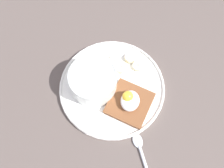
% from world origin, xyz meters
% --- Properties ---
extents(ground_plane, '(1.20, 1.20, 0.02)m').
position_xyz_m(ground_plane, '(0.00, 0.00, 0.01)').
color(ground_plane, '#534844').
rests_on(ground_plane, ground).
extents(plate, '(0.28, 0.28, 0.02)m').
position_xyz_m(plate, '(0.00, 0.00, 0.03)').
color(plate, white).
rests_on(plate, ground_plane).
extents(oatmeal_bowl, '(0.12, 0.12, 0.07)m').
position_xyz_m(oatmeal_bowl, '(-0.01, 0.05, 0.07)').
color(oatmeal_bowl, white).
rests_on(oatmeal_bowl, plate).
extents(toast_slice, '(0.12, 0.12, 0.01)m').
position_xyz_m(toast_slice, '(-0.03, -0.06, 0.04)').
color(toast_slice, brown).
rests_on(toast_slice, plate).
extents(poached_egg, '(0.05, 0.05, 0.03)m').
position_xyz_m(poached_egg, '(-0.03, -0.05, 0.06)').
color(poached_egg, white).
rests_on(poached_egg, toast_slice).
extents(banana_slice_front, '(0.03, 0.03, 0.02)m').
position_xyz_m(banana_slice_front, '(0.07, -0.05, 0.04)').
color(banana_slice_front, beige).
rests_on(banana_slice_front, plate).
extents(banana_slice_left, '(0.03, 0.03, 0.01)m').
position_xyz_m(banana_slice_left, '(0.09, -0.03, 0.04)').
color(banana_slice_left, beige).
rests_on(banana_slice_left, plate).
extents(banana_slice_back, '(0.05, 0.04, 0.01)m').
position_xyz_m(banana_slice_back, '(0.06, -0.01, 0.04)').
color(banana_slice_back, '#F0EBB3').
rests_on(banana_slice_back, plate).
extents(banana_slice_right, '(0.04, 0.04, 0.01)m').
position_xyz_m(banana_slice_right, '(0.07, 0.01, 0.04)').
color(banana_slice_right, beige).
rests_on(banana_slice_right, plate).
extents(spoon, '(0.10, 0.07, 0.01)m').
position_xyz_m(spoon, '(-0.14, -0.11, 0.02)').
color(spoon, silver).
rests_on(spoon, ground_plane).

